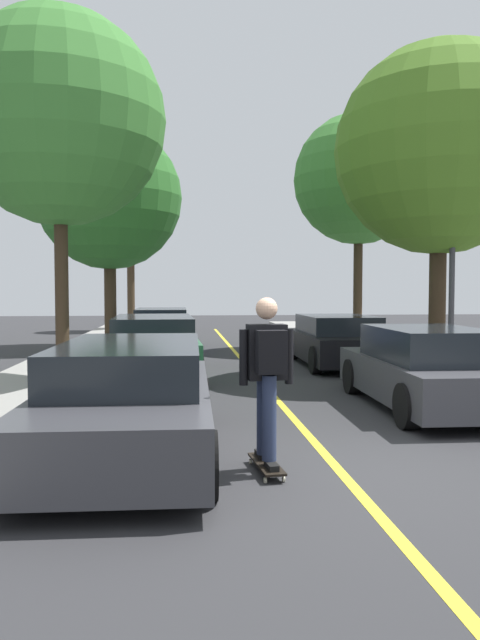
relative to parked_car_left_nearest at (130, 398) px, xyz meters
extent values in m
plane|color=#2D2D30|center=(2.28, -1.09, -0.65)|extent=(80.00, 80.00, 0.00)
cube|color=gold|center=(2.28, 2.91, -0.65)|extent=(0.12, 39.20, 0.01)
cube|color=#38383D|center=(0.00, -0.07, -0.15)|extent=(1.94, 4.72, 0.64)
cube|color=black|center=(0.00, 0.18, 0.40)|extent=(1.68, 3.12, 0.47)
cylinder|color=black|center=(0.82, -1.73, -0.33)|extent=(0.23, 0.64, 0.64)
cylinder|color=black|center=(-0.90, -1.70, -0.33)|extent=(0.23, 0.64, 0.64)
cylinder|color=black|center=(0.89, 1.55, -0.33)|extent=(0.23, 0.64, 0.64)
cylinder|color=black|center=(-0.83, 1.59, -0.33)|extent=(0.23, 0.64, 0.64)
cube|color=#1E5B33|center=(0.00, 6.36, -0.12)|extent=(2.05, 4.52, 0.70)
cube|color=black|center=(0.00, 6.28, 0.46)|extent=(1.77, 3.08, 0.47)
cylinder|color=black|center=(0.94, 4.86, -0.33)|extent=(0.24, 0.65, 0.64)
cylinder|color=black|center=(-0.84, 4.80, -0.33)|extent=(0.24, 0.65, 0.64)
cylinder|color=black|center=(0.84, 7.92, -0.33)|extent=(0.24, 0.65, 0.64)
cylinder|color=black|center=(-0.94, 7.85, -0.33)|extent=(0.24, 0.65, 0.64)
cube|color=navy|center=(0.00, 11.92, -0.17)|extent=(1.75, 4.30, 0.61)
cube|color=black|center=(0.00, 11.87, 0.42)|extent=(1.54, 2.77, 0.56)
cylinder|color=black|center=(0.81, 10.48, -0.33)|extent=(0.22, 0.64, 0.64)
cylinder|color=black|center=(-0.81, 10.47, -0.33)|extent=(0.22, 0.64, 0.64)
cylinder|color=black|center=(0.80, 13.37, -0.33)|extent=(0.22, 0.64, 0.64)
cylinder|color=black|center=(-0.82, 13.37, -0.33)|extent=(0.22, 0.64, 0.64)
cube|color=#38383D|center=(4.55, 2.25, -0.16)|extent=(1.83, 4.32, 0.62)
cube|color=black|center=(4.55, 2.10, 0.41)|extent=(1.58, 2.52, 0.52)
cylinder|color=black|center=(3.77, 3.70, -0.33)|extent=(0.23, 0.64, 0.64)
cylinder|color=black|center=(5.40, 3.67, -0.33)|extent=(0.23, 0.64, 0.64)
cylinder|color=black|center=(3.71, 0.82, -0.33)|extent=(0.23, 0.64, 0.64)
cube|color=black|center=(4.55, 7.79, -0.14)|extent=(1.91, 4.39, 0.65)
cube|color=black|center=(4.56, 7.82, 0.40)|extent=(1.67, 2.64, 0.45)
cylinder|color=black|center=(3.68, 9.28, -0.33)|extent=(0.22, 0.64, 0.64)
cylinder|color=black|center=(5.44, 9.27, -0.33)|extent=(0.22, 0.64, 0.64)
cylinder|color=black|center=(3.67, 6.30, -0.33)|extent=(0.22, 0.64, 0.64)
cylinder|color=black|center=(5.43, 6.29, -0.33)|extent=(0.22, 0.64, 0.64)
cylinder|color=#3D2D1E|center=(-1.71, 4.91, 1.51)|extent=(0.26, 0.26, 4.04)
sphere|color=#3D7F33|center=(-1.71, 4.91, 4.57)|extent=(4.09, 4.09, 4.09)
cylinder|color=#3D2D1E|center=(-1.71, 13.07, 1.28)|extent=(0.39, 0.39, 3.57)
sphere|color=#2D6B28|center=(-1.71, 13.07, 4.31)|extent=(4.73, 4.73, 4.73)
cylinder|color=#3D2D1E|center=(-1.71, 21.41, 1.48)|extent=(0.35, 0.35, 3.98)
sphere|color=olive|center=(-1.71, 21.41, 4.36)|extent=(2.84, 2.84, 2.84)
cylinder|color=#3D2D1E|center=(6.26, 5.70, 1.25)|extent=(0.37, 0.37, 3.52)
sphere|color=#4C7A23|center=(6.26, 5.70, 4.35)|extent=(4.58, 4.58, 4.58)
cylinder|color=#3D2D1E|center=(6.26, 11.75, 1.58)|extent=(0.29, 0.29, 4.17)
sphere|color=#3D7F33|center=(6.26, 11.75, 4.80)|extent=(4.15, 4.15, 4.15)
cylinder|color=#B2140F|center=(6.05, 4.48, -0.24)|extent=(0.20, 0.20, 0.55)
sphere|color=#B2140F|center=(6.05, 4.48, 0.10)|extent=(0.18, 0.18, 0.18)
cylinder|color=#38383D|center=(6.30, 5.09, 1.93)|extent=(0.12, 0.12, 4.87)
cube|color=#EAE5C6|center=(6.30, 5.09, 4.48)|extent=(0.36, 0.24, 0.20)
cube|color=black|center=(1.49, -0.96, -0.56)|extent=(0.30, 0.86, 0.02)
cylinder|color=beige|center=(1.37, -0.63, -0.62)|extent=(0.03, 0.06, 0.06)
cylinder|color=beige|center=(1.55, -0.61, -0.62)|extent=(0.03, 0.06, 0.06)
cylinder|color=beige|center=(1.43, -1.31, -0.62)|extent=(0.03, 0.06, 0.06)
cylinder|color=beige|center=(1.62, -1.29, -0.62)|extent=(0.03, 0.06, 0.06)
cube|color=#99999E|center=(1.46, -0.62, -0.58)|extent=(0.10, 0.05, 0.02)
cube|color=#99999E|center=(1.53, -1.30, -0.58)|extent=(0.10, 0.05, 0.02)
cube|color=black|center=(1.47, -0.74, -0.52)|extent=(0.13, 0.27, 0.06)
cube|color=black|center=(1.52, -1.18, -0.52)|extent=(0.13, 0.27, 0.06)
cylinder|color=#283351|center=(1.48, -0.84, -0.05)|extent=(0.16, 0.16, 0.88)
cylinder|color=#283351|center=(1.51, -1.08, -0.05)|extent=(0.16, 0.16, 0.88)
cube|color=black|center=(1.49, -0.96, 0.62)|extent=(0.42, 0.26, 0.58)
sphere|color=tan|center=(1.49, -0.96, 1.08)|extent=(0.23, 0.23, 0.23)
cylinder|color=black|center=(1.25, -0.98, 0.57)|extent=(0.10, 0.10, 0.58)
cylinder|color=black|center=(1.74, -0.93, 0.57)|extent=(0.10, 0.10, 0.58)
cube|color=black|center=(1.51, -1.16, 0.64)|extent=(0.32, 0.21, 0.44)
camera|label=1|loc=(0.61, -7.18, 1.27)|focal=33.93mm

